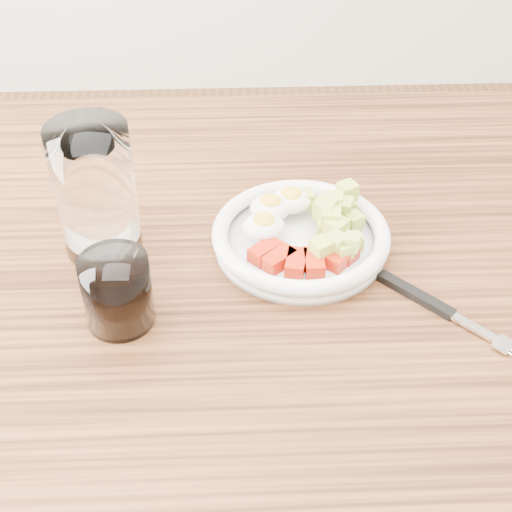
{
  "coord_description": "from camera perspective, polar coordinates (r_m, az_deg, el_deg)",
  "views": [
    {
      "loc": [
        -0.03,
        -0.6,
        1.31
      ],
      "look_at": [
        -0.01,
        0.01,
        0.8
      ],
      "focal_mm": 50.0,
      "sensor_mm": 36.0,
      "label": 1
    }
  ],
  "objects": [
    {
      "name": "dining_table",
      "position": [
        0.88,
        0.68,
        -6.91
      ],
      "size": [
        1.5,
        0.9,
        0.77
      ],
      "color": "brown",
      "rests_on": "ground"
    },
    {
      "name": "bowl",
      "position": [
        0.85,
        3.63,
        1.8
      ],
      "size": [
        0.21,
        0.21,
        0.05
      ],
      "color": "white",
      "rests_on": "dining_table"
    },
    {
      "name": "fork",
      "position": [
        0.8,
        14.22,
        -3.92
      ],
      "size": [
        0.15,
        0.15,
        0.01
      ],
      "color": "black",
      "rests_on": "dining_table"
    },
    {
      "name": "water_glass",
      "position": [
        0.83,
        -12.71,
        5.1
      ],
      "size": [
        0.09,
        0.09,
        0.16
      ],
      "primitive_type": "cylinder",
      "color": "white",
      "rests_on": "dining_table"
    },
    {
      "name": "coffee_glass",
      "position": [
        0.75,
        -11.04,
        -2.82
      ],
      "size": [
        0.07,
        0.07,
        0.08
      ],
      "color": "white",
      "rests_on": "dining_table"
    }
  ]
}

